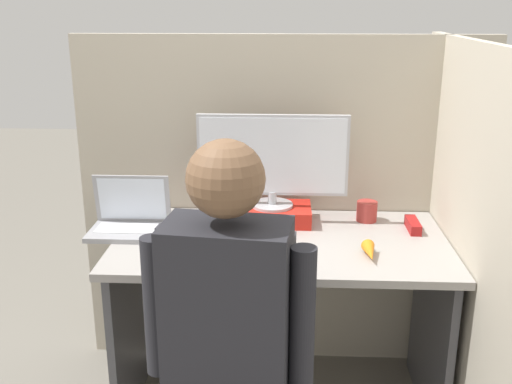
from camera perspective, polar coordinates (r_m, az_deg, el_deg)
name	(u,v)px	position (r m, az deg, el deg)	size (l,w,h in m)	color
cubicle_panel_back	(282,206)	(2.71, 2.45, -1.39)	(1.81, 0.04, 1.52)	#B7AD99
cubicle_panel_right	(461,248)	(2.39, 18.92, -5.06)	(0.04, 1.34, 1.52)	#B7AD99
desk	(280,284)	(2.44, 2.31, -8.80)	(1.31, 0.70, 0.75)	#9E9993
paper_box	(272,214)	(2.54, 1.55, -2.09)	(0.33, 0.21, 0.07)	red
monitor	(273,159)	(2.47, 1.60, 3.19)	(0.62, 0.17, 0.39)	#B2B2B7
laptop	(130,221)	(2.47, -11.93, -2.76)	(0.31, 0.21, 0.23)	#99999E
mouse	(198,244)	(2.29, -5.59, -4.94)	(0.06, 0.04, 0.03)	black
stapler	(413,225)	(2.53, 14.72, -3.08)	(0.04, 0.15, 0.04)	#A31919
carrot_toy	(370,252)	(2.22, 10.79, -5.62)	(0.05, 0.15, 0.05)	orange
person	(228,343)	(1.66, -2.64, -14.17)	(0.48, 0.44, 1.32)	brown
coffee_mug	(367,211)	(2.59, 10.51, -1.81)	(0.09, 0.09, 0.09)	#A3332D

